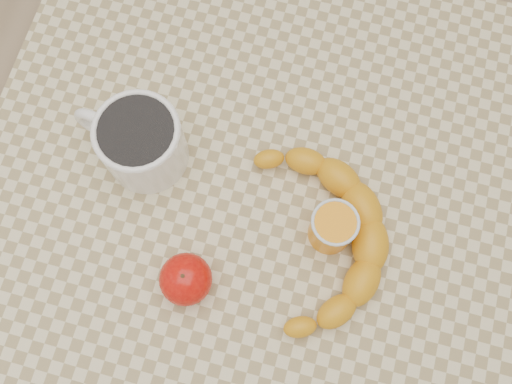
% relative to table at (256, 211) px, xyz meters
% --- Properties ---
extents(ground, '(3.00, 3.00, 0.00)m').
position_rel_table_xyz_m(ground, '(0.00, 0.00, -0.66)').
color(ground, tan).
rests_on(ground, ground).
extents(table, '(0.80, 0.80, 0.75)m').
position_rel_table_xyz_m(table, '(0.00, 0.00, 0.00)').
color(table, beige).
rests_on(table, ground).
extents(coffee_mug, '(0.17, 0.13, 0.10)m').
position_rel_table_xyz_m(coffee_mug, '(-0.17, 0.02, 0.14)').
color(coffee_mug, white).
rests_on(coffee_mug, table).
extents(orange_juice_glass, '(0.06, 0.06, 0.07)m').
position_rel_table_xyz_m(orange_juice_glass, '(0.11, -0.03, 0.12)').
color(orange_juice_glass, orange).
rests_on(orange_juice_glass, table).
extents(apple, '(0.08, 0.08, 0.06)m').
position_rel_table_xyz_m(apple, '(-0.06, -0.14, 0.12)').
color(apple, '#A10605').
rests_on(apple, table).
extents(banana, '(0.36, 0.41, 0.05)m').
position_rel_table_xyz_m(banana, '(0.10, -0.04, 0.11)').
color(banana, orange).
rests_on(banana, table).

